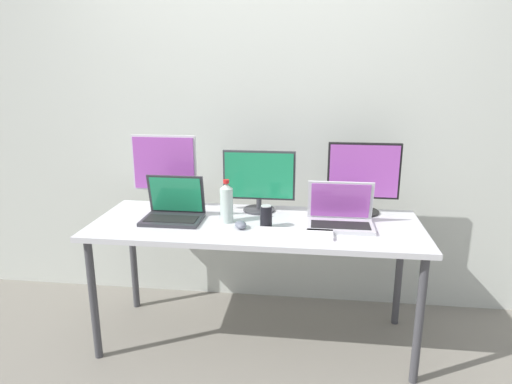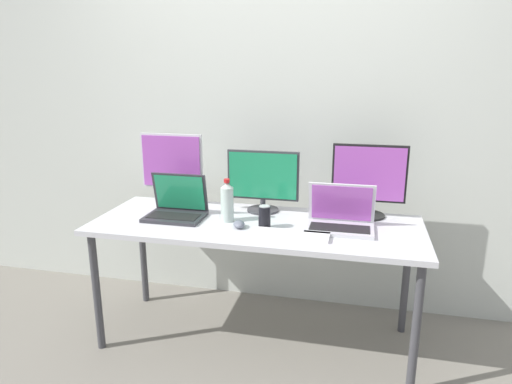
{
  "view_description": "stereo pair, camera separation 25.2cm",
  "coord_description": "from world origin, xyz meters",
  "px_view_note": "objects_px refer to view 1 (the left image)",
  "views": [
    {
      "loc": [
        0.3,
        -2.41,
        1.58
      ],
      "look_at": [
        0.0,
        0.0,
        0.92
      ],
      "focal_mm": 32.0,
      "sensor_mm": 36.0,
      "label": 1
    },
    {
      "loc": [
        0.55,
        -2.37,
        1.58
      ],
      "look_at": [
        0.0,
        0.0,
        0.92
      ],
      "focal_mm": 32.0,
      "sensor_mm": 36.0,
      "label": 2
    }
  ],
  "objects_px": {
    "laptop_secondary": "(340,216)",
    "keyboard_main": "(293,233)",
    "monitor_center": "(259,180)",
    "soda_can_near_keyboard": "(266,217)",
    "mouse_by_keyboard": "(241,225)",
    "work_desk": "(256,233)",
    "monitor_right": "(363,177)",
    "laptop_silver": "(174,210)",
    "monitor_left": "(164,168)",
    "water_bottle": "(226,203)"
  },
  "relations": [
    {
      "from": "monitor_right",
      "to": "laptop_secondary",
      "type": "height_order",
      "value": "monitor_right"
    },
    {
      "from": "monitor_right",
      "to": "mouse_by_keyboard",
      "type": "distance_m",
      "value": 0.8
    },
    {
      "from": "monitor_center",
      "to": "laptop_silver",
      "type": "bearing_deg",
      "value": -154.11
    },
    {
      "from": "laptop_secondary",
      "to": "keyboard_main",
      "type": "xyz_separation_m",
      "value": [
        -0.25,
        -0.18,
        -0.05
      ]
    },
    {
      "from": "work_desk",
      "to": "water_bottle",
      "type": "xyz_separation_m",
      "value": [
        -0.17,
        -0.01,
        0.17
      ]
    },
    {
      "from": "laptop_secondary",
      "to": "keyboard_main",
      "type": "relative_size",
      "value": 0.87
    },
    {
      "from": "laptop_silver",
      "to": "soda_can_near_keyboard",
      "type": "bearing_deg",
      "value": -7.86
    },
    {
      "from": "laptop_silver",
      "to": "soda_can_near_keyboard",
      "type": "relative_size",
      "value": 2.63
    },
    {
      "from": "monitor_right",
      "to": "laptop_silver",
      "type": "distance_m",
      "value": 1.12
    },
    {
      "from": "keyboard_main",
      "to": "water_bottle",
      "type": "bearing_deg",
      "value": 157.1
    },
    {
      "from": "laptop_secondary",
      "to": "keyboard_main",
      "type": "height_order",
      "value": "laptop_secondary"
    },
    {
      "from": "monitor_center",
      "to": "laptop_secondary",
      "type": "distance_m",
      "value": 0.54
    },
    {
      "from": "laptop_silver",
      "to": "water_bottle",
      "type": "relative_size",
      "value": 1.34
    },
    {
      "from": "monitor_center",
      "to": "mouse_by_keyboard",
      "type": "xyz_separation_m",
      "value": [
        -0.06,
        -0.33,
        -0.17
      ]
    },
    {
      "from": "keyboard_main",
      "to": "laptop_secondary",
      "type": "bearing_deg",
      "value": 36.85
    },
    {
      "from": "keyboard_main",
      "to": "mouse_by_keyboard",
      "type": "distance_m",
      "value": 0.3
    },
    {
      "from": "laptop_secondary",
      "to": "monitor_right",
      "type": "bearing_deg",
      "value": 61.03
    },
    {
      "from": "mouse_by_keyboard",
      "to": "monitor_left",
      "type": "bearing_deg",
      "value": 126.65
    },
    {
      "from": "soda_can_near_keyboard",
      "to": "monitor_right",
      "type": "bearing_deg",
      "value": 31.86
    },
    {
      "from": "mouse_by_keyboard",
      "to": "soda_can_near_keyboard",
      "type": "bearing_deg",
      "value": -9.05
    },
    {
      "from": "work_desk",
      "to": "water_bottle",
      "type": "distance_m",
      "value": 0.24
    },
    {
      "from": "work_desk",
      "to": "laptop_silver",
      "type": "bearing_deg",
      "value": 179.85
    },
    {
      "from": "monitor_center",
      "to": "soda_can_near_keyboard",
      "type": "bearing_deg",
      "value": -76.03
    },
    {
      "from": "monitor_center",
      "to": "monitor_right",
      "type": "distance_m",
      "value": 0.62
    },
    {
      "from": "monitor_right",
      "to": "keyboard_main",
      "type": "height_order",
      "value": "monitor_right"
    },
    {
      "from": "monitor_center",
      "to": "keyboard_main",
      "type": "height_order",
      "value": "monitor_center"
    },
    {
      "from": "laptop_secondary",
      "to": "soda_can_near_keyboard",
      "type": "relative_size",
      "value": 2.85
    },
    {
      "from": "laptop_silver",
      "to": "mouse_by_keyboard",
      "type": "xyz_separation_m",
      "value": [
        0.4,
        -0.1,
        -0.04
      ]
    },
    {
      "from": "keyboard_main",
      "to": "monitor_left",
      "type": "bearing_deg",
      "value": 153.28
    },
    {
      "from": "water_bottle",
      "to": "soda_can_near_keyboard",
      "type": "distance_m",
      "value": 0.25
    },
    {
      "from": "monitor_right",
      "to": "laptop_secondary",
      "type": "xyz_separation_m",
      "value": [
        -0.14,
        -0.25,
        -0.17
      ]
    },
    {
      "from": "laptop_silver",
      "to": "mouse_by_keyboard",
      "type": "distance_m",
      "value": 0.42
    },
    {
      "from": "monitor_left",
      "to": "soda_can_near_keyboard",
      "type": "bearing_deg",
      "value": -26.04
    },
    {
      "from": "monitor_center",
      "to": "mouse_by_keyboard",
      "type": "distance_m",
      "value": 0.37
    },
    {
      "from": "monitor_right",
      "to": "keyboard_main",
      "type": "xyz_separation_m",
      "value": [
        -0.39,
        -0.44,
        -0.21
      ]
    },
    {
      "from": "monitor_left",
      "to": "monitor_center",
      "type": "bearing_deg",
      "value": -2.51
    },
    {
      "from": "monitor_center",
      "to": "soda_can_near_keyboard",
      "type": "distance_m",
      "value": 0.34
    },
    {
      "from": "laptop_secondary",
      "to": "soda_can_near_keyboard",
      "type": "distance_m",
      "value": 0.41
    },
    {
      "from": "water_bottle",
      "to": "monitor_left",
      "type": "bearing_deg",
      "value": 149.4
    },
    {
      "from": "soda_can_near_keyboard",
      "to": "monitor_left",
      "type": "bearing_deg",
      "value": 153.96
    },
    {
      "from": "water_bottle",
      "to": "work_desk",
      "type": "bearing_deg",
      "value": 1.93
    },
    {
      "from": "monitor_left",
      "to": "work_desk",
      "type": "bearing_deg",
      "value": -22.75
    },
    {
      "from": "laptop_silver",
      "to": "soda_can_near_keyboard",
      "type": "height_order",
      "value": "laptop_silver"
    },
    {
      "from": "monitor_left",
      "to": "keyboard_main",
      "type": "bearing_deg",
      "value": -27.46
    },
    {
      "from": "soda_can_near_keyboard",
      "to": "water_bottle",
      "type": "bearing_deg",
      "value": 163.64
    },
    {
      "from": "monitor_center",
      "to": "water_bottle",
      "type": "xyz_separation_m",
      "value": [
        -0.16,
        -0.23,
        -0.08
      ]
    },
    {
      "from": "work_desk",
      "to": "monitor_center",
      "type": "distance_m",
      "value": 0.34
    },
    {
      "from": "monitor_left",
      "to": "laptop_silver",
      "type": "height_order",
      "value": "monitor_left"
    },
    {
      "from": "laptop_secondary",
      "to": "mouse_by_keyboard",
      "type": "distance_m",
      "value": 0.55
    },
    {
      "from": "monitor_left",
      "to": "mouse_by_keyboard",
      "type": "xyz_separation_m",
      "value": [
        0.53,
        -0.35,
        -0.23
      ]
    }
  ]
}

